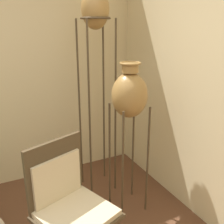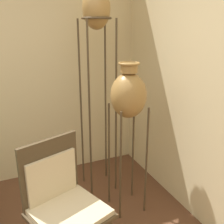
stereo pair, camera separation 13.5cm
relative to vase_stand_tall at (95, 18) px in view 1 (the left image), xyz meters
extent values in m
cylinder|color=#473823|center=(-0.15, -0.15, -0.94)|extent=(0.02, 0.02, 1.87)
cylinder|color=#473823|center=(0.15, -0.15, -0.94)|extent=(0.02, 0.02, 1.87)
cylinder|color=#473823|center=(-0.15, 0.15, -0.94)|extent=(0.02, 0.02, 1.87)
cylinder|color=#473823|center=(0.15, 0.15, -0.94)|extent=(0.02, 0.02, 1.87)
torus|color=#473823|center=(0.00, 0.00, -0.01)|extent=(0.30, 0.30, 0.02)
ellipsoid|color=olive|center=(0.00, 0.00, 0.08)|extent=(0.27, 0.27, 0.39)
cylinder|color=#473823|center=(-0.01, -0.61, -1.32)|extent=(0.02, 0.02, 1.10)
cylinder|color=#473823|center=(0.26, -0.61, -1.32)|extent=(0.02, 0.02, 1.10)
cylinder|color=#473823|center=(-0.01, -0.33, -1.32)|extent=(0.02, 0.02, 1.10)
cylinder|color=#473823|center=(0.26, -0.33, -1.32)|extent=(0.02, 0.02, 1.10)
torus|color=#473823|center=(0.12, -0.47, -0.77)|extent=(0.28, 0.28, 0.02)
ellipsoid|color=olive|center=(0.12, -0.47, -0.68)|extent=(0.33, 0.33, 0.42)
cylinder|color=olive|center=(0.12, -0.47, -0.43)|extent=(0.15, 0.15, 0.08)
torus|color=olive|center=(0.12, -0.47, -0.39)|extent=(0.19, 0.19, 0.02)
cylinder|color=#473823|center=(-0.47, -0.71, -1.63)|extent=(0.02, 0.02, 0.49)
cube|color=#473823|center=(-0.59, -0.98, -1.37)|extent=(0.64, 0.63, 0.03)
cube|color=beige|center=(-0.59, -0.98, -1.34)|extent=(0.59, 0.58, 0.04)
cube|color=#473823|center=(-0.67, -0.77, -1.10)|extent=(0.46, 0.19, 0.51)
cube|color=beige|center=(-0.67, -0.79, -1.15)|extent=(0.39, 0.16, 0.36)
camera|label=1|loc=(-1.06, -2.47, -0.07)|focal=42.00mm
camera|label=2|loc=(-0.93, -2.53, -0.07)|focal=42.00mm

